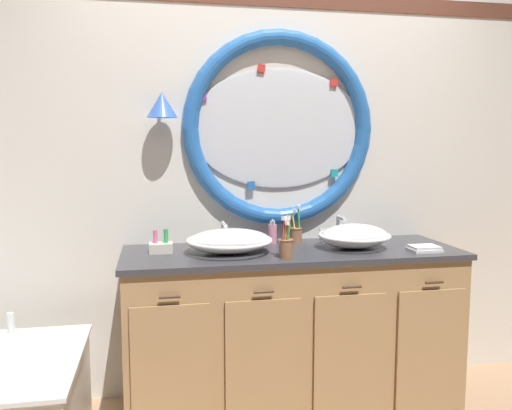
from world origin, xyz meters
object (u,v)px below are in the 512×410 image
at_px(toothbrush_holder_right, 296,233).
at_px(sink_basin_right, 354,236).
at_px(soap_dispenser, 272,233).
at_px(toothbrush_holder_left, 286,246).
at_px(folded_hand_towel, 424,248).
at_px(sink_basin_left, 229,241).
at_px(toiletry_basket, 161,246).

bearing_deg(toothbrush_holder_right, sink_basin_right, -40.97).
height_order(sink_basin_right, toothbrush_holder_right, toothbrush_holder_right).
xyz_separation_m(sink_basin_right, soap_dispenser, (-0.42, 0.22, -0.01)).
bearing_deg(toothbrush_holder_left, folded_hand_towel, 1.43).
distance_m(sink_basin_left, toothbrush_holder_left, 0.32).
bearing_deg(sink_basin_right, toiletry_basket, 175.72).
distance_m(sink_basin_left, folded_hand_towel, 1.06).
bearing_deg(sink_basin_left, toothbrush_holder_right, 28.61).
bearing_deg(toothbrush_holder_left, sink_basin_right, 21.66).
distance_m(toothbrush_holder_left, folded_hand_towel, 0.78).
relative_size(sink_basin_right, toothbrush_holder_right, 1.83).
distance_m(sink_basin_right, folded_hand_towel, 0.38).
height_order(toothbrush_holder_left, toothbrush_holder_right, toothbrush_holder_right).
bearing_deg(sink_basin_right, toothbrush_holder_left, -158.34).
distance_m(folded_hand_towel, toiletry_basket, 1.42).
xyz_separation_m(toothbrush_holder_left, toiletry_basket, (-0.62, 0.25, -0.03)).
bearing_deg(sink_basin_right, toothbrush_holder_right, 139.03).
bearing_deg(soap_dispenser, toothbrush_holder_right, 6.24).
xyz_separation_m(sink_basin_right, folded_hand_towel, (0.34, -0.15, -0.05)).
xyz_separation_m(toothbrush_holder_left, toothbrush_holder_right, (0.16, 0.41, -0.01)).
relative_size(sink_basin_left, soap_dispenser, 3.24).
distance_m(sink_basin_left, sink_basin_right, 0.70).
height_order(sink_basin_left, toothbrush_holder_right, toothbrush_holder_right).
bearing_deg(sink_basin_left, toiletry_basket, 167.53).
bearing_deg(toiletry_basket, toothbrush_holder_right, 11.17).
bearing_deg(sink_basin_left, toothbrush_holder_left, -33.05).
bearing_deg(toothbrush_holder_left, toiletry_basket, 158.00).
relative_size(folded_hand_towel, toiletry_basket, 1.27).
bearing_deg(folded_hand_towel, toothbrush_holder_right, 147.61).
relative_size(toothbrush_holder_left, soap_dispenser, 1.53).
xyz_separation_m(toothbrush_holder_left, folded_hand_towel, (0.78, 0.02, -0.05)).
height_order(toothbrush_holder_left, toiletry_basket, toothbrush_holder_left).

